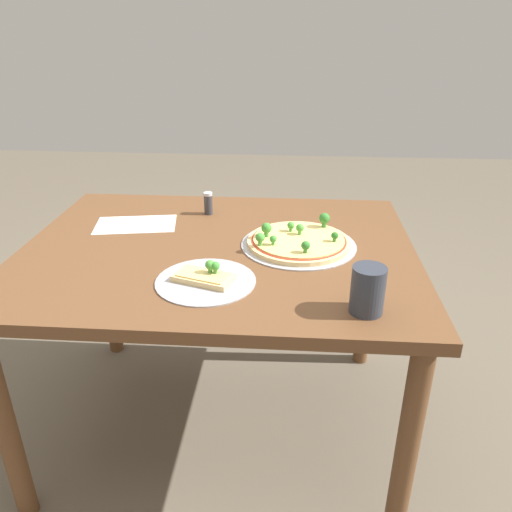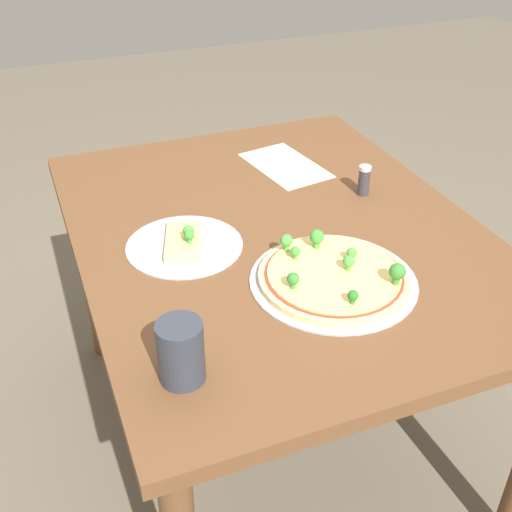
{
  "view_description": "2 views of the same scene",
  "coord_description": "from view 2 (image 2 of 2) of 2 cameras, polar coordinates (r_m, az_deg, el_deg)",
  "views": [
    {
      "loc": [
        0.22,
        -1.4,
        1.35
      ],
      "look_at": [
        0.13,
        -0.1,
        0.74
      ],
      "focal_mm": 35.0,
      "sensor_mm": 36.0,
      "label": 1
    },
    {
      "loc": [
        1.22,
        -0.53,
        1.52
      ],
      "look_at": [
        0.13,
        -0.1,
        0.74
      ],
      "focal_mm": 45.0,
      "sensor_mm": 36.0,
      "label": 2
    }
  ],
  "objects": [
    {
      "name": "paper_menu",
      "position": [
        1.86,
        2.63,
        8.06
      ],
      "size": [
        0.29,
        0.2,
        0.0
      ],
      "primitive_type": "cube",
      "rotation": [
        0.0,
        0.0,
        0.17
      ],
      "color": "silver",
      "rests_on": "dining_table"
    },
    {
      "name": "ground_plane",
      "position": [
        2.02,
        1.46,
        -15.13
      ],
      "size": [
        8.0,
        8.0,
        0.0
      ],
      "primitive_type": "plane",
      "color": "brown"
    },
    {
      "name": "dining_table",
      "position": [
        1.6,
        1.78,
        -0.11
      ],
      "size": [
        1.21,
        0.95,
        0.72
      ],
      "color": "brown",
      "rests_on": "ground_plane"
    },
    {
      "name": "pizza_tray_slice",
      "position": [
        1.48,
        -6.38,
        1.17
      ],
      "size": [
        0.27,
        0.27,
        0.06
      ],
      "color": "#A3A3A8",
      "rests_on": "dining_table"
    },
    {
      "name": "pizza_tray_whole",
      "position": [
        1.37,
        6.92,
        -1.78
      ],
      "size": [
        0.36,
        0.36,
        0.07
      ],
      "color": "#A3A3A8",
      "rests_on": "dining_table"
    },
    {
      "name": "drinking_cup",
      "position": [
        1.11,
        -6.7,
        -8.46
      ],
      "size": [
        0.08,
        0.08,
        0.12
      ],
      "primitive_type": "cylinder",
      "color": "#2D333D",
      "rests_on": "dining_table"
    },
    {
      "name": "condiment_shaker",
      "position": [
        1.7,
        9.58,
        6.67
      ],
      "size": [
        0.03,
        0.03,
        0.08
      ],
      "color": "#333338",
      "rests_on": "dining_table"
    }
  ]
}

